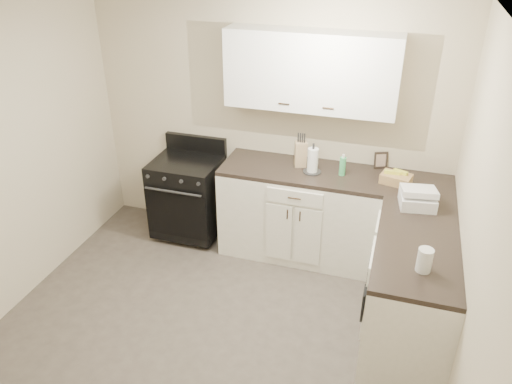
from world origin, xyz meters
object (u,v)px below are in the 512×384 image
(knife_block, at_px, (301,154))
(wicker_basket, at_px, (396,179))
(stove, at_px, (187,196))
(paper_towel, at_px, (313,161))
(countertop_grill, at_px, (417,200))

(knife_block, height_order, wicker_basket, knife_block)
(stove, xyz_separation_m, paper_towel, (1.31, -0.00, 0.60))
(knife_block, xyz_separation_m, paper_towel, (0.14, -0.10, -0.00))
(countertop_grill, bearing_deg, paper_towel, 150.36)
(wicker_basket, bearing_deg, stove, 179.97)
(stove, bearing_deg, countertop_grill, -9.22)
(paper_towel, bearing_deg, stove, 179.84)
(knife_block, bearing_deg, paper_towel, -55.09)
(countertop_grill, bearing_deg, wicker_basket, 108.84)
(wicker_basket, bearing_deg, countertop_grill, -62.39)
(stove, distance_m, knife_block, 1.32)
(stove, bearing_deg, paper_towel, -0.16)
(paper_towel, distance_m, wicker_basket, 0.77)
(stove, height_order, wicker_basket, wicker_basket)
(wicker_basket, xyz_separation_m, countertop_grill, (0.19, -0.37, 0.01))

